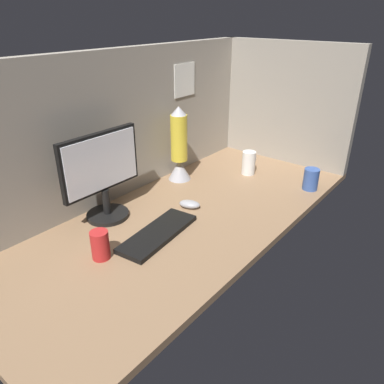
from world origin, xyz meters
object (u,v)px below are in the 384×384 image
at_px(keyboard, 158,233).
at_px(mug_ceramic_blue, 311,179).
at_px(monitor, 102,173).
at_px(mug_ceramic_white, 249,163).
at_px(mug_red_plastic, 100,245).
at_px(mouse, 190,204).
at_px(lava_lamp, 179,150).

distance_m(keyboard, mug_ceramic_blue, 0.84).
distance_m(monitor, mug_ceramic_blue, 1.01).
bearing_deg(keyboard, mug_ceramic_white, -3.31).
bearing_deg(mug_red_plastic, keyboard, -14.14).
bearing_deg(mouse, keyboard, 169.83).
distance_m(mouse, mug_ceramic_white, 0.51).
xyz_separation_m(keyboard, mug_ceramic_blue, (0.79, -0.30, 0.04)).
bearing_deg(mug_ceramic_blue, mug_red_plastic, 160.87).
relative_size(mug_red_plastic, mug_ceramic_white, 0.86).
bearing_deg(mouse, monitor, 120.15).
xyz_separation_m(keyboard, mug_ceramic_white, (0.76, 0.05, 0.05)).
height_order(monitor, keyboard, monitor).
distance_m(mug_red_plastic, mug_ceramic_white, 0.99).
relative_size(monitor, mug_ceramic_white, 2.94).
bearing_deg(mug_ceramic_blue, mug_ceramic_white, 94.25).
height_order(mug_ceramic_blue, mug_ceramic_white, mug_ceramic_white).
bearing_deg(monitor, mouse, -38.85).
relative_size(keyboard, mug_red_plastic, 3.41).
xyz_separation_m(monitor, mouse, (0.29, -0.23, -0.19)).
xyz_separation_m(keyboard, lava_lamp, (0.47, 0.29, 0.15)).
bearing_deg(mug_red_plastic, monitor, 46.90).
height_order(monitor, mug_ceramic_blue, monitor).
xyz_separation_m(mouse, mug_ceramic_blue, (0.53, -0.34, 0.04)).
bearing_deg(lava_lamp, mouse, -131.41).
distance_m(mouse, lava_lamp, 0.36).
bearing_deg(monitor, mug_red_plastic, -133.10).
height_order(keyboard, lava_lamp, lava_lamp).
height_order(monitor, lava_lamp, lava_lamp).
distance_m(mouse, mug_ceramic_blue, 0.63).
xyz_separation_m(mug_red_plastic, mug_ceramic_white, (0.99, -0.01, 0.01)).
xyz_separation_m(mug_ceramic_blue, lava_lamp, (-0.31, 0.59, 0.11)).
bearing_deg(lava_lamp, mug_ceramic_blue, -61.92).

